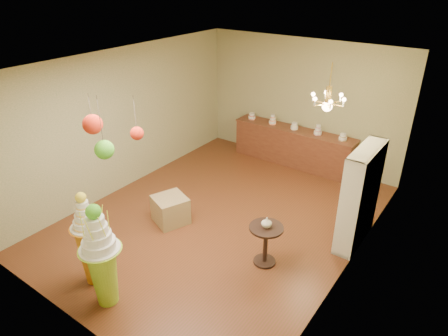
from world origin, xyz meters
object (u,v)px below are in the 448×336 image
Objects in this scene: pedestal_orange at (90,247)px; round_table at (266,240)px; sideboard at (293,146)px; pedestal_green at (102,263)px.

round_table is (1.95, 1.90, -0.18)m from pedestal_orange.
pedestal_orange is 2.73m from round_table.
sideboard is at bearing 83.88° from pedestal_orange.
pedestal_green is at bearing -19.02° from pedestal_orange.
pedestal_orange is 2.22× the size of round_table.
pedestal_orange is 5.56m from sideboard.
sideboard is 4.28× the size of round_table.
round_table is (1.43, 2.08, -0.25)m from pedestal_green.
sideboard reaches higher than round_table.
pedestal_green is 2.33× the size of round_table.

